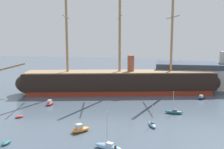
# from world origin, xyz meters

# --- Properties ---
(tall_ship) EXTENTS (74.98, 23.17, 36.49)m
(tall_ship) POSITION_xyz_m (2.86, 56.73, 3.98)
(tall_ship) COLOR maroon
(tall_ship) RESTS_ON ground
(dinghy_foreground_left) EXTENTS (1.23, 2.62, 0.61)m
(dinghy_foreground_left) POSITION_xyz_m (-10.96, 11.33, 0.31)
(dinghy_foreground_left) COLOR #236670
(dinghy_foreground_left) RESTS_ON ground
(sailboat_foreground_right) EXTENTS (5.49, 3.26, 6.85)m
(sailboat_foreground_right) POSITION_xyz_m (7.65, 12.24, 0.58)
(sailboat_foreground_right) COLOR #7FB2D6
(sailboat_foreground_right) RESTS_ON ground
(motorboat_near_centre) EXTENTS (4.04, 4.16, 1.72)m
(motorboat_near_centre) POSITION_xyz_m (0.42, 19.45, 0.60)
(motorboat_near_centre) COLOR orange
(motorboat_near_centre) RESTS_ON ground
(dinghy_mid_left) EXTENTS (1.99, 2.34, 0.51)m
(dinghy_mid_left) POSITION_xyz_m (-16.63, 25.91, 0.26)
(dinghy_mid_left) COLOR #B22D28
(dinghy_mid_left) RESTS_ON ground
(sailboat_mid_right) EXTENTS (2.28, 4.12, 5.14)m
(sailboat_mid_right) POSITION_xyz_m (14.71, 25.56, 0.43)
(sailboat_mid_right) COLOR #7FB2D6
(sailboat_mid_right) RESTS_ON ground
(motorboat_alongside_bow) EXTENTS (1.53, 3.57, 1.49)m
(motorboat_alongside_bow) POSITION_xyz_m (-14.17, 38.15, 0.52)
(motorboat_alongside_bow) COLOR #B22D28
(motorboat_alongside_bow) RESTS_ON ground
(sailboat_alongside_stern) EXTENTS (4.57, 1.77, 5.80)m
(sailboat_alongside_stern) POSITION_xyz_m (19.82, 35.70, 0.49)
(sailboat_alongside_stern) COLOR #236670
(sailboat_alongside_stern) RESTS_ON ground
(dinghy_far_left) EXTENTS (1.88, 3.16, 0.70)m
(dinghy_far_left) POSITION_xyz_m (-28.81, 54.49, 0.35)
(dinghy_far_left) COLOR silver
(dinghy_far_left) RESTS_ON ground
(motorboat_far_right) EXTENTS (3.34, 3.01, 1.34)m
(motorboat_far_right) POSITION_xyz_m (29.02, 52.75, 0.47)
(motorboat_far_right) COLOR #1E284C
(motorboat_far_right) RESTS_ON ground
(dinghy_distant_centre) EXTENTS (3.05, 1.73, 0.68)m
(dinghy_distant_centre) POSITION_xyz_m (1.70, 61.59, 0.34)
(dinghy_distant_centre) COLOR gray
(dinghy_distant_centre) RESTS_ON ground
(dockside_warehouse_right) EXTENTS (44.88, 17.17, 13.82)m
(dockside_warehouse_right) POSITION_xyz_m (35.70, 68.87, 4.75)
(dockside_warehouse_right) COLOR #565659
(dockside_warehouse_right) RESTS_ON ground
(seagull_in_flight) EXTENTS (0.56, 1.03, 0.13)m
(seagull_in_flight) POSITION_xyz_m (4.45, 33.50, 14.18)
(seagull_in_flight) COLOR silver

